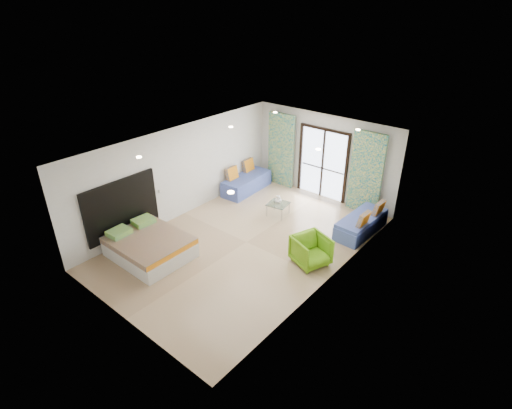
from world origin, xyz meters
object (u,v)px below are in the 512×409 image
Objects in this scene: bed at (149,246)px; daybed_right at (362,224)px; daybed_left at (246,182)px; coffee_table at (278,205)px; armchair at (311,249)px.

daybed_right is (3.59, 4.45, -0.00)m from bed.
daybed_right is at bearing -3.41° from daybed_left.
bed is 1.00× the size of daybed_left.
daybed_right is (4.23, 0.00, -0.01)m from daybed_left.
armchair is (2.09, -1.45, 0.07)m from coffee_table.
daybed_left reaches higher than bed.
armchair is (3.95, -2.13, 0.12)m from daybed_left.
bed is 1.05× the size of daybed_right.
coffee_table is at bearing -23.56° from daybed_left.
daybed_right reaches higher than armchair.
daybed_left is (-0.64, 4.45, 0.01)m from bed.
daybed_right is at bearing 51.11° from bed.
bed is at bearing -107.85° from coffee_table.
coffee_table is at bearing -161.62° from daybed_right.
armchair is at bearing -95.32° from daybed_right.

